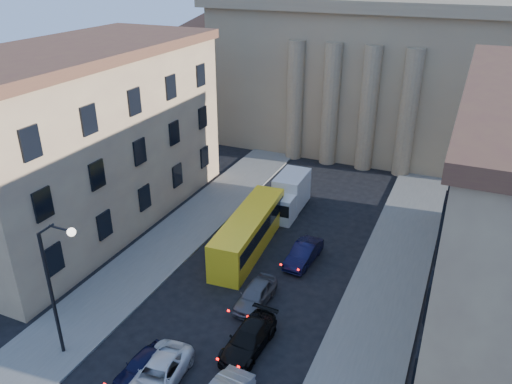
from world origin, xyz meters
TOP-DOWN VIEW (x-y plane):
  - sidewalk_left at (-8.50, 18.00)m, footprint 5.00×60.00m
  - sidewalk_right at (8.50, 18.00)m, footprint 5.00×60.00m
  - church at (0.00, 55.47)m, footprint 68.02×28.76m
  - building_left at (-17.00, 22.00)m, footprint 11.60×26.60m
  - street_lamp at (-6.97, 8.00)m, footprint 2.62×0.44m
  - car_left_near at (-2.32, 8.52)m, footprint 1.85×3.79m
  - car_left_mid at (-1.08, 8.20)m, footprint 2.78×5.17m
  - car_right_mid at (2.18, 12.68)m, footprint 2.18×4.94m
  - car_right_far at (0.85, 16.65)m, footprint 1.79×4.30m
  - car_right_distant at (2.13, 22.66)m, footprint 1.88×4.54m
  - city_bus at (-2.40, 22.72)m, footprint 3.24×10.87m
  - box_truck at (-1.84, 30.02)m, footprint 2.45×5.96m

SIDE VIEW (x-z plane):
  - sidewalk_left at x=-8.50m, z-range 0.00..0.15m
  - sidewalk_right at x=8.50m, z-range 0.00..0.15m
  - car_left_near at x=-2.32m, z-range 0.00..1.24m
  - car_left_mid at x=-1.08m, z-range 0.00..1.38m
  - car_right_mid at x=2.18m, z-range 0.00..1.41m
  - car_right_far at x=0.85m, z-range 0.00..1.46m
  - car_right_distant at x=2.13m, z-range 0.00..1.46m
  - box_truck at x=-1.84m, z-range -0.09..3.16m
  - city_bus at x=-2.40m, z-range 0.11..3.13m
  - street_lamp at x=-6.97m, z-range 0.87..9.70m
  - building_left at x=-17.00m, z-range 0.07..14.77m
  - church at x=0.00m, z-range -6.42..30.18m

